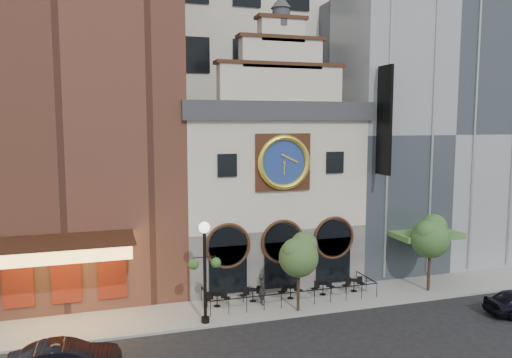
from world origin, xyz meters
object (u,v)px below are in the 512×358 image
object	(u,v)px
bistro_0	(217,299)
bistro_1	(253,294)
lamppost	(205,261)
tree_left	(299,254)
bistro_3	(323,288)
tree_right	(430,235)
bistro_4	(354,284)
pedestrian	(262,289)
bistro_2	(290,291)

from	to	relation	value
bistro_0	bistro_1	xyz separation A→B (m)	(2.27, 0.15, 0.00)
lamppost	tree_left	distance (m)	5.54
bistro_0	lamppost	bearing A→B (deg)	-118.06
bistro_3	tree_right	size ratio (longest dim) A/B	0.32
lamppost	tree_right	bearing A→B (deg)	4.09
bistro_4	pedestrian	world-z (taller)	pedestrian
pedestrian	tree_right	world-z (taller)	tree_right
bistro_2	bistro_3	xyz separation A→B (m)	(2.22, 0.02, 0.00)
bistro_4	lamppost	size ratio (longest dim) A/B	0.28
bistro_2	bistro_3	bearing A→B (deg)	0.48
pedestrian	tree_left	world-z (taller)	tree_left
bistro_4	pedestrian	bearing A→B (deg)	-175.93
bistro_4	lamppost	xyz separation A→B (m)	(-10.21, -2.12, 3.00)
tree_right	bistro_1	bearing A→B (deg)	172.87
lamppost	bistro_0	bearing A→B (deg)	62.73
bistro_0	bistro_3	xyz separation A→B (m)	(6.87, -0.02, 0.00)
bistro_2	tree_right	distance (m)	9.76
pedestrian	tree_left	size ratio (longest dim) A/B	0.41
bistro_1	tree_left	size ratio (longest dim) A/B	0.34
tree_left	tree_right	distance (m)	9.45
bistro_0	tree_left	bearing A→B (deg)	-24.76
bistro_1	pedestrian	xyz separation A→B (m)	(0.39, -0.64, 0.47)
bistro_1	pedestrian	distance (m)	0.89
bistro_3	tree_left	world-z (taller)	tree_left
bistro_4	tree_left	size ratio (longest dim) A/B	0.34
bistro_0	tree_left	world-z (taller)	tree_left
bistro_1	bistro_3	distance (m)	4.61
lamppost	tree_left	bearing A→B (deg)	2.15
bistro_3	lamppost	size ratio (longest dim) A/B	0.28
bistro_4	tree_left	world-z (taller)	tree_left
pedestrian	lamppost	size ratio (longest dim) A/B	0.33
bistro_4	bistro_2	bearing A→B (deg)	-179.87
bistro_1	tree_right	xyz separation A→B (m)	(11.54, -1.44, 3.17)
tree_left	tree_right	world-z (taller)	tree_right
bistro_0	bistro_4	size ratio (longest dim) A/B	1.00
pedestrian	tree_left	xyz separation A→B (m)	(1.73, -1.54, 2.43)
bistro_4	tree_left	xyz separation A→B (m)	(-4.68, -1.99, 2.90)
pedestrian	bistro_1	bearing A→B (deg)	33.02
bistro_1	bistro_3	bearing A→B (deg)	-2.17
bistro_1	pedestrian	world-z (taller)	pedestrian
bistro_4	tree_right	size ratio (longest dim) A/B	0.32
bistro_0	tree_left	xyz separation A→B (m)	(4.39, -2.02, 2.90)
bistro_2	bistro_1	bearing A→B (deg)	175.39
bistro_1	bistro_2	distance (m)	2.40
bistro_2	lamppost	bearing A→B (deg)	-160.01
pedestrian	bistro_0	bearing A→B (deg)	80.87
bistro_1	bistro_0	bearing A→B (deg)	-176.22
bistro_0	lamppost	size ratio (longest dim) A/B	0.28
pedestrian	bistro_4	bearing A→B (deg)	-84.67
bistro_3	bistro_4	bearing A→B (deg)	-0.22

